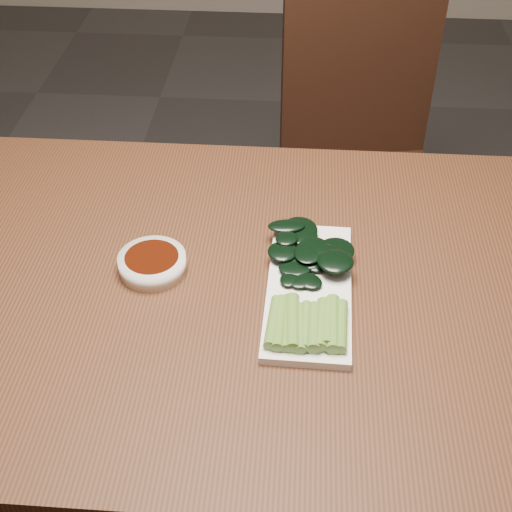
# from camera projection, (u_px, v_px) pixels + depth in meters

# --- Properties ---
(table) EXTENTS (1.40, 0.80, 0.75)m
(table) POSITION_uv_depth(u_px,v_px,m) (246.00, 314.00, 1.16)
(table) COLOR #432313
(table) RESTS_ON ground
(chair_far) EXTENTS (0.46, 0.46, 0.89)m
(chair_far) POSITION_uv_depth(u_px,v_px,m) (361.00, 161.00, 1.86)
(chair_far) COLOR black
(chair_far) RESTS_ON ground
(sauce_bowl) EXTENTS (0.11, 0.11, 0.03)m
(sauce_bowl) POSITION_uv_depth(u_px,v_px,m) (152.00, 263.00, 1.13)
(sauce_bowl) COLOR white
(sauce_bowl) RESTS_ON table
(serving_plate) EXTENTS (0.13, 0.31, 0.01)m
(serving_plate) POSITION_uv_depth(u_px,v_px,m) (309.00, 290.00, 1.09)
(serving_plate) COLOR white
(serving_plate) RESTS_ON table
(gai_lan) EXTENTS (0.15, 0.30, 0.03)m
(gai_lan) POSITION_uv_depth(u_px,v_px,m) (309.00, 287.00, 1.07)
(gai_lan) COLOR #56832D
(gai_lan) RESTS_ON serving_plate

